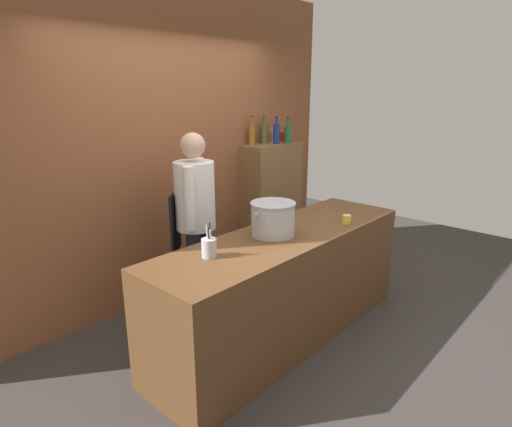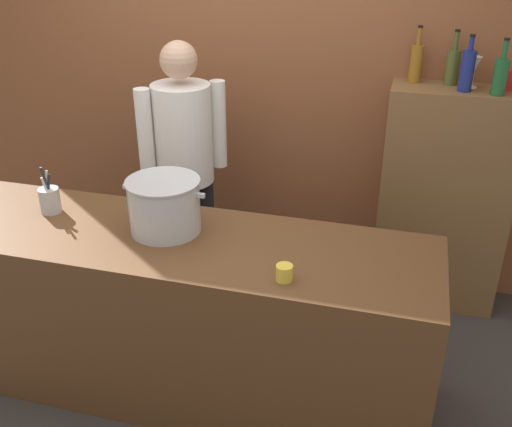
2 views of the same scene
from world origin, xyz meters
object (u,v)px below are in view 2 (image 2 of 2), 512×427
Objects in this scene: butter_jar at (284,273)px; wine_bottle_amber at (416,62)px; chef at (184,160)px; wine_glass_wide at (475,66)px; wine_bottle_green at (500,75)px; wine_bottle_cobalt at (467,70)px; wine_bottle_olive at (453,66)px; utensil_crock at (50,200)px; stockpot_large at (164,206)px; spice_tin_red at (512,80)px.

wine_bottle_amber is (0.42, 1.48, 0.57)m from butter_jar.
wine_glass_wide is at bearing 157.31° from chef.
wine_bottle_cobalt is at bearing 169.76° from wine_bottle_green.
wine_bottle_olive reaches higher than butter_jar.
wine_bottle_green reaches higher than utensil_crock.
wine_bottle_cobalt is 0.10m from wine_glass_wide.
stockpot_large is 5.71× the size of butter_jar.
butter_jar is at bearing -23.05° from stockpot_large.
wine_bottle_cobalt is (0.69, 1.36, 0.58)m from butter_jar.
wine_bottle_green is (2.15, 1.03, 0.53)m from utensil_crock.
wine_bottle_amber is 0.52m from spice_tin_red.
wine_bottle_green is at bearing 25.45° from utensil_crock.
wine_glass_wide is (0.12, -0.04, 0.02)m from wine_bottle_olive.
spice_tin_red is (2.23, 1.15, 0.48)m from utensil_crock.
wine_bottle_green is at bearing 152.44° from chef.
wine_bottle_amber is at bearing 34.64° from utensil_crock.
chef reaches higher than spice_tin_red.
utensil_crock is at bearing 177.93° from stockpot_large.
butter_jar is 0.67× the size of spice_tin_red.
butter_jar is 1.70m from wine_bottle_olive.
stockpot_large reaches higher than utensil_crock.
butter_jar is at bearing -105.81° from wine_bottle_amber.
wine_glass_wide is at bearing -17.02° from wine_bottle_olive.
utensil_crock is 0.84× the size of wine_bottle_cobalt.
wine_bottle_amber is 0.47m from wine_bottle_green.
wine_bottle_amber is at bearing 178.14° from wine_bottle_olive.
utensil_crock is 2.39m from wine_glass_wide.
stockpot_large is 1.87m from wine_glass_wide.
wine_bottle_olive is at bearing -1.86° from wine_bottle_amber.
wine_bottle_olive reaches higher than chef.
spice_tin_red is at bearing 27.30° from utensil_crock.
utensil_crock is 0.80× the size of wine_bottle_amber.
butter_jar is at bearing -117.07° from wine_bottle_cobalt.
spice_tin_red is at bearing 57.09° from butter_jar.
wine_bottle_cobalt is (0.27, -0.13, 0.00)m from wine_bottle_amber.
wine_bottle_olive is (1.27, 1.20, 0.47)m from stockpot_large.
stockpot_large is 1.81m from wine_bottle_olive.
wine_bottle_cobalt reaches higher than wine_bottle_green.
butter_jar is 1.81m from spice_tin_red.
wine_bottle_cobalt is (1.34, 1.08, 0.48)m from stockpot_large.
stockpot_large is 3.81× the size of spice_tin_red.
wine_bottle_cobalt is (0.07, -0.12, 0.01)m from wine_bottle_olive.
utensil_crock is at bearing -154.55° from wine_bottle_green.
wine_bottle_olive is at bearing 162.98° from wine_glass_wide.
wine_bottle_olive is at bearing 43.41° from stockpot_large.
wine_bottle_amber reaches higher than stockpot_large.
utensil_crock reaches higher than butter_jar.
wine_bottle_olive is (0.62, 1.48, 0.57)m from butter_jar.
butter_jar is 1.65m from wine_bottle_amber.
wine_bottle_amber is at bearing 48.48° from stockpot_large.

